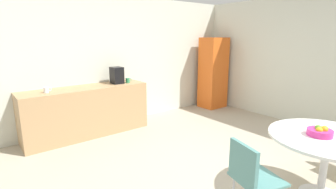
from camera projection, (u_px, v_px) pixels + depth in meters
ground_plane at (225, 183)px, 3.21m from camera, size 6.00×6.00×0.00m
wall_back at (113, 61)px, 5.22m from camera, size 6.00×0.10×2.60m
wall_side_right at (334, 64)px, 4.73m from camera, size 0.10×6.00×2.60m
counter_block at (87, 111)px, 4.70m from camera, size 2.23×0.60×0.90m
locker_cabinet at (213, 73)px, 6.50m from camera, size 0.60×0.50×1.77m
round_table at (327, 146)px, 2.79m from camera, size 1.22×1.22×0.74m
chair_teal at (250, 173)px, 2.44m from camera, size 0.52×0.52×0.83m
fruit_bowl at (320, 132)px, 2.77m from camera, size 0.26×0.26×0.11m
mug_white at (128, 80)px, 5.03m from camera, size 0.13×0.08×0.09m
mug_green at (46, 90)px, 4.14m from camera, size 0.13×0.08×0.09m
coffee_maker at (117, 75)px, 4.94m from camera, size 0.20×0.24×0.32m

